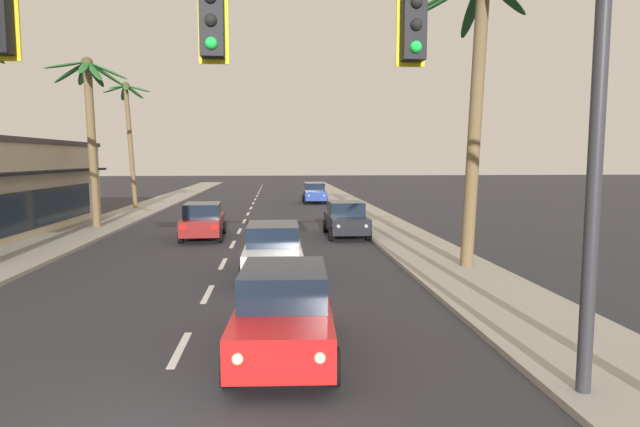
{
  "coord_description": "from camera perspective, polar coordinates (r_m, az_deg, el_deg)",
  "views": [
    {
      "loc": [
        1.92,
        -6.86,
        3.76
      ],
      "look_at": [
        3.17,
        8.0,
        2.2
      ],
      "focal_mm": 29.59,
      "sensor_mm": 36.0,
      "label": 1
    }
  ],
  "objects": [
    {
      "name": "sedan_oncoming_far",
      "position": [
        25.41,
        -12.53,
        -0.74
      ],
      "size": [
        2.09,
        4.51,
        1.68
      ],
      "color": "maroon",
      "rests_on": "ground"
    },
    {
      "name": "palm_left_third",
      "position": [
        30.45,
        -23.57,
        9.76
      ],
      "size": [
        3.89,
        3.89,
        8.98
      ],
      "color": "brown",
      "rests_on": "ground"
    },
    {
      "name": "sedan_third_in_queue",
      "position": [
        16.92,
        -5.09,
        -3.94
      ],
      "size": [
        1.97,
        4.46,
        1.68
      ],
      "color": "silver",
      "rests_on": "ground"
    },
    {
      "name": "lane_markings",
      "position": [
        26.73,
        -7.88,
        -2.16
      ],
      "size": [
        4.28,
        87.68,
        0.01
      ],
      "color": "silver",
      "rests_on": "ground"
    },
    {
      "name": "palm_left_farthest",
      "position": [
        41.0,
        -20.0,
        9.37
      ],
      "size": [
        3.48,
        3.2,
        9.23
      ],
      "color": "brown",
      "rests_on": "ground"
    },
    {
      "name": "sidewalk_right",
      "position": [
        27.74,
        7.5,
        -1.72
      ],
      "size": [
        3.2,
        110.0,
        0.14
      ],
      "primitive_type": "cube",
      "color": "#9E998E",
      "rests_on": "ground"
    },
    {
      "name": "traffic_signal_mast",
      "position": [
        7.7,
        2.5,
        15.83
      ],
      "size": [
        11.32,
        0.41,
        7.07
      ],
      "color": "#2D2D33",
      "rests_on": "ground"
    },
    {
      "name": "sedan_parked_mid_kerb",
      "position": [
        25.56,
        2.81,
        -0.56
      ],
      "size": [
        1.95,
        4.45,
        1.68
      ],
      "color": "black",
      "rests_on": "ground"
    },
    {
      "name": "palm_right_second",
      "position": [
        18.61,
        16.82,
        14.82
      ],
      "size": [
        4.85,
        4.58,
        9.84
      ],
      "color": "brown",
      "rests_on": "ground"
    },
    {
      "name": "sidewalk_left",
      "position": [
        28.81,
        -24.48,
        -1.93
      ],
      "size": [
        3.2,
        110.0,
        0.14
      ],
      "primitive_type": "cube",
      "color": "#9E998E",
      "rests_on": "ground"
    },
    {
      "name": "sedan_lead_at_stop_bar",
      "position": [
        10.31,
        -3.94,
        -10.42
      ],
      "size": [
        2.11,
        4.51,
        1.68
      ],
      "color": "red",
      "rests_on": "ground"
    },
    {
      "name": "sedan_parked_nearest_kerb",
      "position": [
        44.77,
        -0.59,
        2.25
      ],
      "size": [
        1.96,
        4.46,
        1.68
      ],
      "color": "navy",
      "rests_on": "ground"
    }
  ]
}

